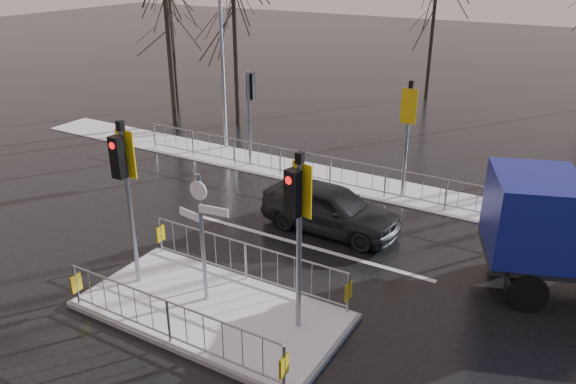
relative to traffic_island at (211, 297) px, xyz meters
The scene contains 11 objects.
ground 0.39m from the traffic_island, 42.90° to the right, with size 120.00×120.00×0.00m, color black.
snow_verge 8.60m from the traffic_island, 89.92° to the left, with size 30.00×2.00×0.04m, color white.
lane_markings 0.52m from the traffic_island, 88.07° to the right, with size 8.00×11.38×0.01m.
traffic_island is the anchor object (origin of this frame).
far_kerb_fixtures 8.11m from the traffic_island, 87.84° to the left, with size 18.00×0.65×3.83m.
car_far_lane 5.03m from the traffic_island, 84.29° to the left, with size 1.65×4.09×1.39m, color black.
flatbed_truck 8.34m from the traffic_island, 36.55° to the left, with size 6.60×4.21×2.87m.
tree_near_b 15.57m from the traffic_island, 122.60° to the left, with size 4.00×4.00×7.55m.
tree_near_c 18.84m from the traffic_island, 132.79° to the left, with size 3.50×3.50×6.61m.
tree_far_a 22.52m from the traffic_island, 95.17° to the left, with size 3.75×3.75×7.08m.
street_lamp_left 12.17m from the traffic_island, 124.07° to the left, with size 1.25×0.18×8.20m.
Camera 1 is at (6.77, -8.23, 7.50)m, focal length 35.00 mm.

